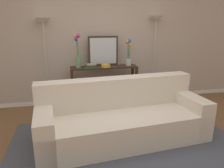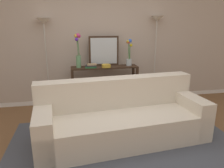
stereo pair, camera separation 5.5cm
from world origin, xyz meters
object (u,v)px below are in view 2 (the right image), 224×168
Objects in this scene: couch at (122,119)px; wall_mirror at (104,51)px; floor_lamp_right at (156,35)px; vase_short_flowers at (129,54)px; floor_lamp_left at (45,39)px; console_table at (105,79)px; vase_tall_flowers at (78,52)px; book_row_under_console at (87,104)px; book_stack at (91,66)px; fruit_bowl at (106,66)px.

wall_mirror reaches higher than couch.
couch is 1.37× the size of floor_lamp_right.
wall_mirror is at bearing 90.94° from couch.
floor_lamp_left is at bearing 175.76° from vase_short_flowers.
vase_short_flowers is at bearing 0.94° from console_table.
vase_tall_flowers reaches higher than book_row_under_console.
book_stack is (0.24, -0.06, -0.27)m from vase_tall_flowers.
fruit_bowl reaches higher than couch.
console_table is 2.21× the size of wall_mirror.
vase_short_flowers is 1.35m from book_row_under_console.
floor_lamp_left is (-1.17, 1.50, 1.09)m from couch.
couch is 2.19m from floor_lamp_left.
console_table is 0.72m from vase_short_flowers.
couch is at bearing -76.39° from book_stack.
floor_lamp_right is 2.99× the size of wall_mirror.
floor_lamp_right is 5.34× the size of book_row_under_console.
floor_lamp_right is (1.09, 1.50, 1.12)m from couch.
couch is 2.17m from floor_lamp_right.
wall_mirror is at bearing 92.66° from fruit_bowl.
vase_short_flowers is (1.64, -0.12, -0.32)m from floor_lamp_left.
console_table is 0.64m from book_row_under_console.
floor_lamp_left is at bearing 166.65° from vase_tall_flowers.
wall_mirror reaches higher than console_table.
vase_short_flowers reaches higher than book_stack.
floor_lamp_right is at bearing 11.33° from fruit_bowl.
fruit_bowl is (0.54, -0.08, -0.28)m from vase_tall_flowers.
floor_lamp_left is 1.68m from vase_short_flowers.
console_table is 5.95× the size of book_stack.
vase_short_flowers is (1.03, 0.02, -0.07)m from vase_tall_flowers.
fruit_bowl is 0.53× the size of book_row_under_console.
book_stack is (-0.28, -0.08, 0.30)m from console_table.
floor_lamp_right is at bearing 4.94° from book_row_under_console.
vase_tall_flowers is 0.61m from fruit_bowl.
floor_lamp_left reaches higher than vase_short_flowers.
couch is 3.79× the size of vase_tall_flowers.
floor_lamp_left reaches higher than vase_tall_flowers.
floor_lamp_left is 2.91× the size of wall_mirror.
vase_short_flowers is at bearing 70.91° from couch.
couch is 1.40m from console_table.
vase_short_flowers is at bearing -168.82° from floor_lamp_right.
book_stack is (-1.41, -0.21, -0.56)m from floor_lamp_right.
vase_tall_flowers is 1.93× the size of book_row_under_console.
wall_mirror is at bearing -0.02° from floor_lamp_left.
vase_short_flowers is (0.50, -0.12, -0.06)m from wall_mirror.
book_row_under_console is (-0.39, -0.13, -1.08)m from wall_mirror.
book_stack is (-0.30, 0.02, 0.01)m from fruit_bowl.
console_table is at bearing -94.22° from wall_mirror.
fruit_bowl reaches higher than book_row_under_console.
fruit_bowl is at bearing -12.96° from book_row_under_console.
floor_lamp_right is at bearing 5.07° from vase_tall_flowers.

